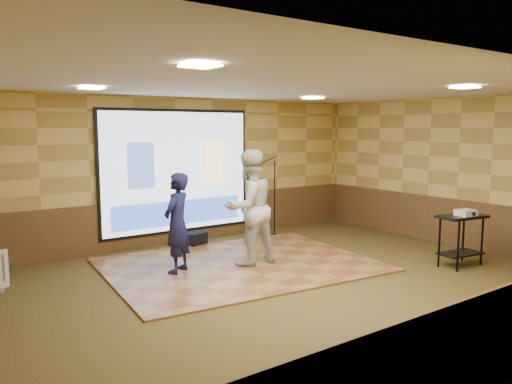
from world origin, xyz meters
TOP-DOWN VIEW (x-y plane):
  - ground at (0.00, 0.00)m, footprint 9.00×9.00m
  - room_shell at (0.00, 0.00)m, footprint 9.04×7.04m
  - wainscot_back at (0.00, 3.48)m, footprint 9.00×0.04m
  - wainscot_front at (0.00, -3.48)m, footprint 9.00×0.04m
  - wainscot_right at (4.48, 0.00)m, footprint 0.04×7.00m
  - projector_screen at (0.00, 3.44)m, footprint 3.32×0.06m
  - downlight_nw at (-2.20, 1.80)m, footprint 0.32×0.32m
  - downlight_ne at (2.20, 1.80)m, footprint 0.32×0.32m
  - downlight_sw at (-2.20, -1.50)m, footprint 0.32×0.32m
  - downlight_se at (2.20, -1.50)m, footprint 0.32×0.32m
  - dance_floor at (0.09, 1.29)m, footprint 4.78×3.82m
  - player_left at (-1.01, 1.47)m, footprint 0.71×0.67m
  - player_right at (0.23, 1.20)m, footprint 1.00×0.80m
  - av_table at (3.20, -0.95)m, footprint 0.85×0.45m
  - projector at (3.21, -1.01)m, footprint 0.35×0.30m
  - mic_stand at (2.00, 2.85)m, footprint 0.70×0.29m
  - duffel_bag at (0.18, 3.05)m, footprint 0.50×0.41m

SIDE VIEW (x-z plane):
  - ground at x=0.00m, z-range 0.00..0.00m
  - dance_floor at x=0.09m, z-range 0.00..0.03m
  - duffel_bag at x=0.18m, z-range 0.00..0.27m
  - wainscot_back at x=0.00m, z-range 0.00..0.95m
  - wainscot_front at x=0.00m, z-range 0.00..0.95m
  - wainscot_right at x=4.48m, z-range 0.00..0.95m
  - mic_stand at x=2.00m, z-range -0.41..1.39m
  - av_table at x=3.20m, z-range 0.17..1.06m
  - player_left at x=-1.01m, z-range 0.03..1.67m
  - projector at x=3.21m, z-range 0.89..1.00m
  - player_right at x=0.23m, z-range 0.03..2.02m
  - projector_screen at x=0.00m, z-range 0.21..2.73m
  - room_shell at x=0.00m, z-range 0.58..3.60m
  - downlight_nw at x=-2.20m, z-range 2.96..2.98m
  - downlight_ne at x=2.20m, z-range 2.96..2.98m
  - downlight_sw at x=-2.20m, z-range 2.96..2.98m
  - downlight_se at x=2.20m, z-range 2.96..2.98m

